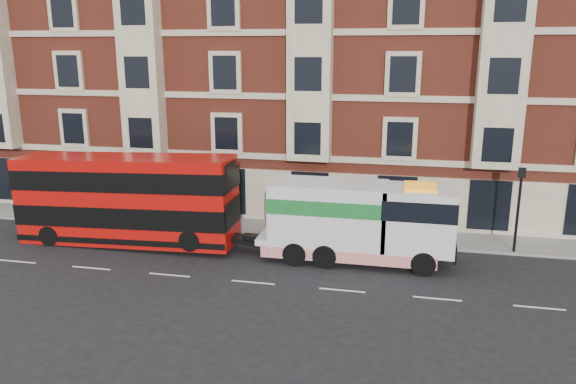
# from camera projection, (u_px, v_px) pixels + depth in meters

# --- Properties ---
(ground) EXTENTS (120.00, 120.00, 0.00)m
(ground) POSITION_uv_depth(u_px,v_px,m) (253.00, 282.00, 25.09)
(ground) COLOR black
(ground) RESTS_ON ground
(sidewalk) EXTENTS (90.00, 3.00, 0.15)m
(sidewalk) POSITION_uv_depth(u_px,v_px,m) (288.00, 229.00, 32.17)
(sidewalk) COLOR slate
(sidewalk) RESTS_ON ground
(victorian_terrace) EXTENTS (45.00, 12.00, 20.40)m
(victorian_terrace) POSITION_uv_depth(u_px,v_px,m) (320.00, 49.00, 36.67)
(victorian_terrace) COLOR maroon
(victorian_terrace) RESTS_ON ground
(lamp_post_west) EXTENTS (0.35, 0.15, 4.35)m
(lamp_post_west) POSITION_uv_depth(u_px,v_px,m) (179.00, 185.00, 31.51)
(lamp_post_west) COLOR black
(lamp_post_west) RESTS_ON sidewalk
(lamp_post_east) EXTENTS (0.35, 0.15, 4.35)m
(lamp_post_east) POSITION_uv_depth(u_px,v_px,m) (519.00, 204.00, 27.85)
(lamp_post_east) COLOR black
(lamp_post_east) RESTS_ON sidewalk
(double_decker_bus) EXTENTS (11.69, 2.68, 4.73)m
(double_decker_bus) POSITION_uv_depth(u_px,v_px,m) (126.00, 198.00, 29.49)
(double_decker_bus) COLOR #B10D09
(double_decker_bus) RESTS_ON ground
(tow_truck) EXTENTS (9.36, 2.77, 3.90)m
(tow_truck) POSITION_uv_depth(u_px,v_px,m) (356.00, 221.00, 27.14)
(tow_truck) COLOR silver
(tow_truck) RESTS_ON ground
(pedestrian) EXTENTS (0.68, 0.45, 1.86)m
(pedestrian) POSITION_uv_depth(u_px,v_px,m) (169.00, 207.00, 33.04)
(pedestrian) COLOR #1B1830
(pedestrian) RESTS_ON sidewalk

